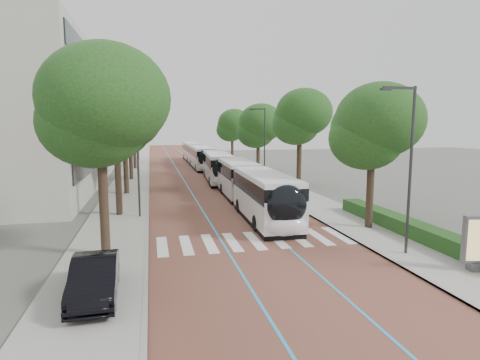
% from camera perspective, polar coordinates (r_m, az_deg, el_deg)
% --- Properties ---
extents(ground, '(160.00, 160.00, 0.00)m').
position_cam_1_polar(ground, '(21.35, 2.24, -9.42)').
color(ground, '#51544C').
rests_on(ground, ground).
extents(road, '(11.00, 140.00, 0.02)m').
position_cam_1_polar(road, '(60.27, -7.53, 1.73)').
color(road, brown).
rests_on(road, ground).
extents(sidewalk_left, '(4.00, 140.00, 0.12)m').
position_cam_1_polar(sidewalk_left, '(60.08, -14.67, 1.57)').
color(sidewalk_left, '#9B9993').
rests_on(sidewalk_left, ground).
extents(sidewalk_right, '(4.00, 140.00, 0.12)m').
position_cam_1_polar(sidewalk_right, '(61.38, -0.54, 1.95)').
color(sidewalk_right, '#9B9993').
rests_on(sidewalk_right, ground).
extents(kerb_left, '(0.20, 140.00, 0.14)m').
position_cam_1_polar(kerb_left, '(60.04, -12.86, 1.62)').
color(kerb_left, gray).
rests_on(kerb_left, ground).
extents(kerb_right, '(0.20, 140.00, 0.14)m').
position_cam_1_polar(kerb_right, '(61.01, -2.28, 1.91)').
color(kerb_right, gray).
rests_on(kerb_right, ground).
extents(zebra_crossing, '(10.55, 3.60, 0.01)m').
position_cam_1_polar(zebra_crossing, '(22.32, 2.08, -8.58)').
color(zebra_crossing, silver).
rests_on(zebra_crossing, ground).
extents(lane_line_left, '(0.12, 126.00, 0.01)m').
position_cam_1_polar(lane_line_left, '(60.15, -9.05, 1.70)').
color(lane_line_left, '#2A95D3').
rests_on(lane_line_left, road).
extents(lane_line_right, '(0.12, 126.00, 0.01)m').
position_cam_1_polar(lane_line_right, '(60.43, -6.02, 1.78)').
color(lane_line_right, '#2A95D3').
rests_on(lane_line_right, road).
extents(office_building, '(18.11, 40.00, 14.00)m').
position_cam_1_polar(office_building, '(49.79, -29.47, 7.59)').
color(office_building, '#A7A59B').
rests_on(office_building, ground).
extents(hedge, '(1.20, 14.00, 0.80)m').
position_cam_1_polar(hedge, '(25.06, 22.93, -6.21)').
color(hedge, '#1F4818').
rests_on(hedge, sidewalk_right).
extents(streetlight_near, '(1.82, 0.20, 8.00)m').
position_cam_1_polar(streetlight_near, '(20.55, 22.76, 3.01)').
color(streetlight_near, '#2E2E30').
rests_on(streetlight_near, sidewalk_right).
extents(streetlight_far, '(1.82, 0.20, 8.00)m').
position_cam_1_polar(streetlight_far, '(43.39, 3.31, 5.81)').
color(streetlight_far, '#2E2E30').
rests_on(streetlight_far, sidewalk_right).
extents(lamp_post_left, '(0.14, 0.14, 8.00)m').
position_cam_1_polar(lamp_post_left, '(27.81, -14.33, 3.03)').
color(lamp_post_left, '#2E2E30').
rests_on(lamp_post_left, sidewalk_left).
extents(trees_left, '(6.48, 61.21, 9.77)m').
position_cam_1_polar(trees_left, '(46.16, -15.54, 7.86)').
color(trees_left, black).
rests_on(trees_left, ground).
extents(trees_right, '(5.53, 47.27, 8.95)m').
position_cam_1_polar(trees_right, '(44.38, 4.41, 7.60)').
color(trees_right, black).
rests_on(trees_right, ground).
extents(lead_bus, '(2.97, 18.45, 3.20)m').
position_cam_1_polar(lead_bus, '(29.97, 1.72, -1.21)').
color(lead_bus, black).
rests_on(lead_bus, ground).
extents(bus_queued_0, '(3.27, 12.53, 3.20)m').
position_cam_1_polar(bus_queued_0, '(45.13, -3.16, 1.82)').
color(bus_queued_0, silver).
rests_on(bus_queued_0, ground).
extents(bus_queued_1, '(2.58, 12.41, 3.20)m').
position_cam_1_polar(bus_queued_1, '(58.46, -5.50, 3.16)').
color(bus_queued_1, silver).
rests_on(bus_queued_1, ground).
extents(bus_queued_2, '(2.60, 12.41, 3.20)m').
position_cam_1_polar(bus_queued_2, '(71.18, -6.73, 3.97)').
color(bus_queued_2, silver).
rests_on(bus_queued_2, ground).
extents(ad_panel, '(1.20, 0.56, 2.40)m').
position_cam_1_polar(ad_panel, '(20.00, 30.61, -7.61)').
color(ad_panel, '#59595B').
rests_on(ad_panel, sidewalk_right).
extents(parked_car, '(1.75, 4.57, 1.49)m').
position_cam_1_polar(parked_car, '(15.76, -19.97, -12.94)').
color(parked_car, black).
rests_on(parked_car, sidewalk_left).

